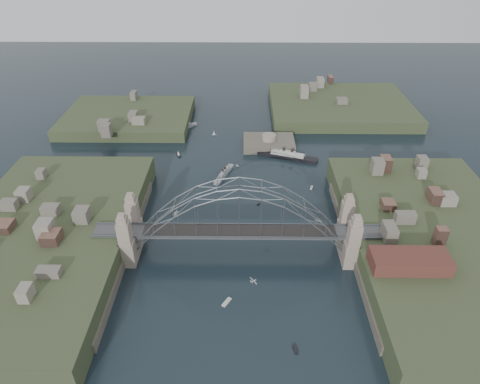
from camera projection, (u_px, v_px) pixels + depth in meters
name	position (u px, v px, depth m)	size (l,w,h in m)	color
ground	(239.00, 253.00, 126.20)	(500.00, 500.00, 0.00)	black
bridge	(239.00, 220.00, 119.45)	(84.00, 13.80, 24.60)	#474749
shore_west	(47.00, 247.00, 125.63)	(50.50, 90.00, 12.00)	#354124
shore_east	(434.00, 249.00, 124.61)	(50.50, 90.00, 12.00)	#354124
headland_nw	(129.00, 121.00, 205.87)	(60.00, 45.00, 9.00)	#354124
headland_ne	(339.00, 110.00, 217.34)	(70.00, 55.00, 9.50)	#354124
fort_island	(269.00, 147.00, 184.82)	(22.00, 16.00, 9.40)	#514C40
wharf_shed	(410.00, 261.00, 108.62)	(20.00, 8.00, 4.00)	#592D26
finger_pier	(399.00, 330.00, 102.05)	(4.00, 22.00, 1.40)	#474749
naval_cruiser_near	(224.00, 174.00, 163.41)	(7.36, 15.35, 4.68)	#959B9D
naval_cruiser_far	(185.00, 127.00, 199.12)	(10.75, 11.48, 4.67)	#959B9D
ocean_liner	(287.00, 156.00, 175.02)	(24.80, 11.30, 6.14)	black
aeroplane	(253.00, 281.00, 105.33)	(1.82, 2.44, 0.41)	silver
small_boat_a	(176.00, 214.00, 142.42)	(1.62, 2.91, 1.43)	beige
small_boat_b	(259.00, 204.00, 147.46)	(1.63, 1.64, 0.45)	beige
small_boat_c	(227.00, 302.00, 109.97)	(2.67, 3.42, 0.45)	beige
small_boat_d	(312.00, 188.00, 156.16)	(1.44, 2.49, 0.45)	beige
small_boat_e	(178.00, 154.00, 177.07)	(2.83, 4.18, 2.38)	beige
small_boat_f	(237.00, 166.00, 169.69)	(1.30, 1.72, 0.45)	beige
small_boat_g	(295.00, 349.00, 98.07)	(1.24, 2.52, 0.45)	beige
small_boat_h	(214.00, 133.00, 193.38)	(2.03, 1.37, 2.38)	beige
small_boat_i	(319.00, 221.00, 139.19)	(2.46, 2.05, 0.45)	beige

